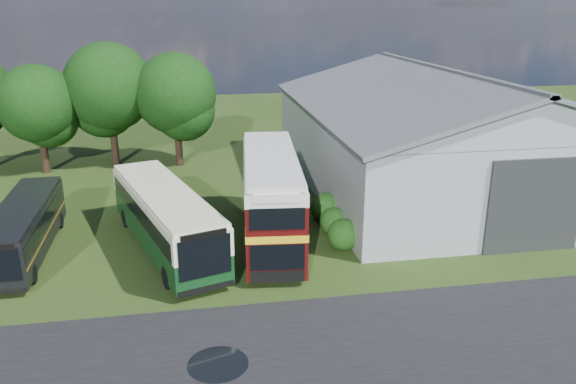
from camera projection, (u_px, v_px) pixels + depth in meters
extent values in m
plane|color=#243C13|center=(250.00, 317.00, 23.09)|extent=(120.00, 120.00, 0.00)
cube|color=black|center=(340.00, 352.00, 20.78)|extent=(60.00, 8.00, 0.02)
cylinder|color=black|center=(218.00, 365.00, 20.04)|extent=(2.20, 2.20, 0.01)
cube|color=gray|center=(436.00, 145.00, 39.62)|extent=(18.00, 24.00, 5.50)
cube|color=#2D3033|center=(535.00, 206.00, 28.42)|extent=(5.20, 0.18, 5.00)
cylinder|color=black|center=(44.00, 153.00, 42.39)|extent=(0.56, 0.56, 3.06)
sphere|color=black|center=(37.00, 104.00, 41.20)|extent=(5.78, 5.78, 5.78)
cylinder|color=black|center=(114.00, 143.00, 44.34)|extent=(0.56, 0.56, 3.60)
sphere|color=black|center=(109.00, 87.00, 42.94)|extent=(6.80, 6.80, 6.80)
cylinder|color=black|center=(179.00, 145.00, 44.28)|extent=(0.56, 0.56, 3.31)
sphere|color=black|center=(175.00, 93.00, 42.99)|extent=(6.26, 6.26, 6.26)
sphere|color=#194714|center=(343.00, 248.00, 29.61)|extent=(1.70, 1.70, 1.70)
sphere|color=#194714|center=(334.00, 233.00, 31.48)|extent=(1.60, 1.60, 1.60)
sphere|color=#194714|center=(325.00, 221.00, 33.35)|extent=(1.80, 1.80, 1.80)
cube|color=black|center=(166.00, 217.00, 28.90)|extent=(6.27, 12.14, 2.95)
cube|color=#400909|center=(271.00, 195.00, 29.81)|extent=(3.91, 11.39, 4.47)
cube|color=black|center=(24.00, 227.00, 28.43)|extent=(2.48, 9.82, 2.43)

